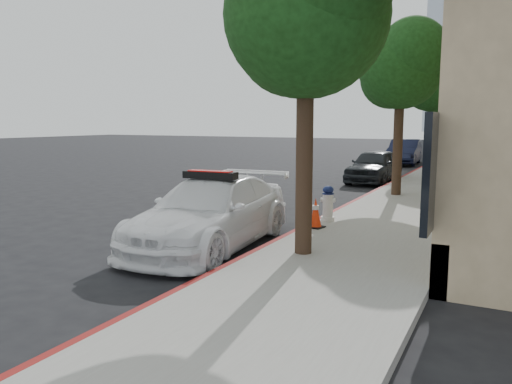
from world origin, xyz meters
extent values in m
plane|color=black|center=(0.00, 0.00, 0.00)|extent=(120.00, 120.00, 0.00)
cube|color=gray|center=(3.60, 10.00, 0.07)|extent=(3.20, 50.00, 0.15)
cube|color=maroon|center=(2.06, 10.00, 0.07)|extent=(0.12, 50.00, 0.15)
cube|color=#9EA8B7|center=(-4.00, 120.00, 30.00)|extent=(18.00, 14.00, 60.00)
cylinder|color=black|center=(2.90, -2.00, 1.80)|extent=(0.30, 0.30, 3.30)
sphere|color=#133310|center=(2.90, -2.00, 4.25)|extent=(2.80, 2.80, 2.80)
sphere|color=#133310|center=(2.55, -1.70, 3.95)|extent=(2.10, 2.10, 2.10)
cylinder|color=black|center=(2.90, 6.00, 1.74)|extent=(0.30, 0.30, 3.19)
sphere|color=#133310|center=(2.90, 6.00, 4.14)|extent=(2.60, 2.60, 2.60)
sphere|color=#133310|center=(3.30, 5.70, 4.54)|extent=(2.08, 2.08, 2.08)
sphere|color=#133310|center=(2.55, 6.30, 3.84)|extent=(1.95, 1.95, 1.95)
cylinder|color=black|center=(2.90, 14.00, 1.86)|extent=(0.30, 0.30, 3.41)
sphere|color=#133310|center=(2.90, 14.00, 4.36)|extent=(3.00, 3.00, 3.00)
sphere|color=#133310|center=(3.30, 13.70, 4.76)|extent=(2.40, 2.40, 2.40)
sphere|color=#133310|center=(2.55, 14.30, 4.06)|extent=(2.25, 2.25, 2.25)
imported|color=white|center=(0.87, -1.86, 0.69)|extent=(2.23, 4.85, 1.37)
cube|color=black|center=(0.87, -1.86, 1.43)|extent=(1.12, 0.35, 0.14)
cube|color=#A50A07|center=(0.87, -1.86, 1.49)|extent=(0.91, 0.28, 0.06)
imported|color=#21252A|center=(1.20, 10.06, 0.68)|extent=(1.73, 4.03, 1.36)
imported|color=#141832|center=(0.65, 19.34, 0.72)|extent=(1.79, 4.46, 1.44)
cylinder|color=silver|center=(2.35, 0.93, 0.20)|extent=(0.32, 0.32, 0.10)
cylinder|color=silver|center=(2.35, 0.93, 0.53)|extent=(0.24, 0.24, 0.55)
ellipsoid|color=navy|center=(2.35, 0.93, 0.89)|extent=(0.26, 0.26, 0.18)
cylinder|color=silver|center=(2.35, 0.93, 0.65)|extent=(0.35, 0.17, 0.10)
cylinder|color=silver|center=(2.35, 0.93, 0.65)|extent=(0.14, 0.20, 0.10)
cube|color=black|center=(2.35, 0.11, 0.16)|extent=(0.41, 0.41, 0.03)
cone|color=#FF320D|center=(2.35, 0.11, 0.49)|extent=(0.27, 0.27, 0.63)
cylinder|color=white|center=(2.35, 0.11, 0.60)|extent=(0.14, 0.14, 0.10)
camera|label=1|loc=(6.10, -10.11, 2.49)|focal=35.00mm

